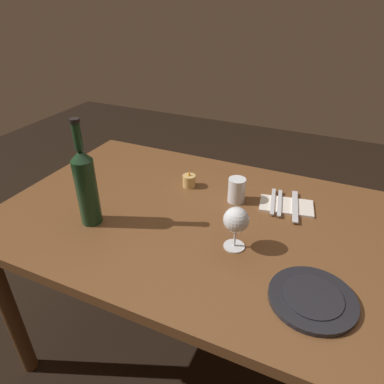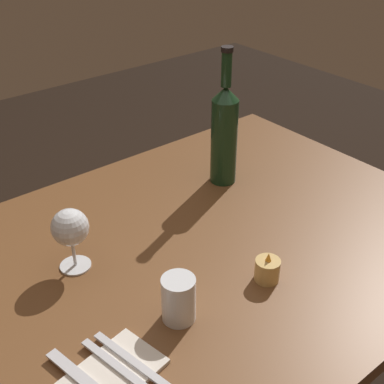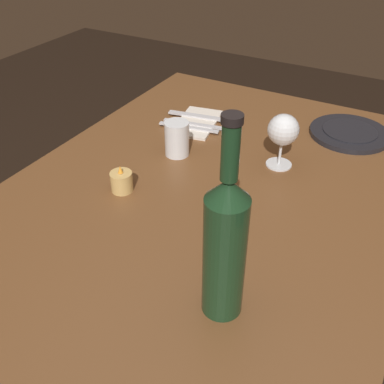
{
  "view_description": "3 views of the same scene",
  "coord_description": "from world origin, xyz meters",
  "px_view_note": "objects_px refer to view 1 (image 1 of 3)",
  "views": [
    {
      "loc": [
        0.44,
        -0.91,
        1.43
      ],
      "look_at": [
        0.02,
        0.01,
        0.82
      ],
      "focal_mm": 32.2,
      "sensor_mm": 36.0,
      "label": 1
    },
    {
      "loc": [
        0.57,
        0.72,
        1.46
      ],
      "look_at": [
        -0.05,
        -0.05,
        0.85
      ],
      "focal_mm": 49.34,
      "sensor_mm": 36.0,
      "label": 2
    },
    {
      "loc": [
        -0.74,
        -0.38,
        1.35
      ],
      "look_at": [
        -0.08,
        -0.02,
        0.8
      ],
      "focal_mm": 41.68,
      "sensor_mm": 36.0,
      "label": 3
    }
  ],
  "objects_px": {
    "dinner_plate": "(312,298)",
    "fork_outer": "(273,201)",
    "wine_glass_left": "(236,221)",
    "wine_bottle": "(86,185)",
    "table_knife": "(295,206)",
    "water_tumbler": "(236,191)",
    "votive_candle": "(189,181)",
    "folded_napkin": "(286,206)",
    "fork_inner": "(280,203)"
  },
  "relations": [
    {
      "from": "dinner_plate",
      "to": "fork_outer",
      "type": "height_order",
      "value": "dinner_plate"
    },
    {
      "from": "wine_glass_left",
      "to": "dinner_plate",
      "type": "xyz_separation_m",
      "value": [
        0.25,
        -0.12,
        -0.09
      ]
    },
    {
      "from": "wine_glass_left",
      "to": "dinner_plate",
      "type": "relative_size",
      "value": 0.63
    },
    {
      "from": "dinner_plate",
      "to": "wine_bottle",
      "type": "bearing_deg",
      "value": 176.16
    },
    {
      "from": "table_knife",
      "to": "fork_outer",
      "type": "bearing_deg",
      "value": -180.0
    },
    {
      "from": "wine_glass_left",
      "to": "water_tumbler",
      "type": "xyz_separation_m",
      "value": [
        -0.08,
        0.26,
        -0.06
      ]
    },
    {
      "from": "votive_candle",
      "to": "table_knife",
      "type": "bearing_deg",
      "value": 1.26
    },
    {
      "from": "wine_glass_left",
      "to": "folded_napkin",
      "type": "bearing_deg",
      "value": 70.86
    },
    {
      "from": "wine_bottle",
      "to": "water_tumbler",
      "type": "xyz_separation_m",
      "value": [
        0.41,
        0.33,
        -0.1
      ]
    },
    {
      "from": "votive_candle",
      "to": "folded_napkin",
      "type": "xyz_separation_m",
      "value": [
        0.39,
        0.01,
        -0.02
      ]
    },
    {
      "from": "folded_napkin",
      "to": "fork_inner",
      "type": "bearing_deg",
      "value": 180.0
    },
    {
      "from": "dinner_plate",
      "to": "table_knife",
      "type": "height_order",
      "value": "dinner_plate"
    },
    {
      "from": "water_tumbler",
      "to": "table_knife",
      "type": "xyz_separation_m",
      "value": [
        0.21,
        0.04,
        -0.03
      ]
    },
    {
      "from": "folded_napkin",
      "to": "fork_outer",
      "type": "height_order",
      "value": "fork_outer"
    },
    {
      "from": "water_tumbler",
      "to": "dinner_plate",
      "type": "bearing_deg",
      "value": -49.05
    },
    {
      "from": "wine_bottle",
      "to": "fork_inner",
      "type": "xyz_separation_m",
      "value": [
        0.56,
        0.37,
        -0.13
      ]
    },
    {
      "from": "water_tumbler",
      "to": "table_knife",
      "type": "height_order",
      "value": "water_tumbler"
    },
    {
      "from": "water_tumbler",
      "to": "fork_outer",
      "type": "xyz_separation_m",
      "value": [
        0.13,
        0.04,
        -0.03
      ]
    },
    {
      "from": "votive_candle",
      "to": "folded_napkin",
      "type": "distance_m",
      "value": 0.39
    },
    {
      "from": "votive_candle",
      "to": "wine_glass_left",
      "type": "bearing_deg",
      "value": -45.01
    },
    {
      "from": "wine_bottle",
      "to": "folded_napkin",
      "type": "height_order",
      "value": "wine_bottle"
    },
    {
      "from": "folded_napkin",
      "to": "water_tumbler",
      "type": "bearing_deg",
      "value": -168.15
    },
    {
      "from": "fork_outer",
      "to": "wine_bottle",
      "type": "bearing_deg",
      "value": -145.72
    },
    {
      "from": "wine_bottle",
      "to": "water_tumbler",
      "type": "relative_size",
      "value": 3.92
    },
    {
      "from": "fork_outer",
      "to": "table_knife",
      "type": "bearing_deg",
      "value": 0.0
    },
    {
      "from": "votive_candle",
      "to": "table_knife",
      "type": "xyz_separation_m",
      "value": [
        0.42,
        0.01,
        -0.01
      ]
    },
    {
      "from": "water_tumbler",
      "to": "votive_candle",
      "type": "xyz_separation_m",
      "value": [
        -0.21,
        0.03,
        -0.02
      ]
    },
    {
      "from": "fork_outer",
      "to": "water_tumbler",
      "type": "bearing_deg",
      "value": -163.8
    },
    {
      "from": "dinner_plate",
      "to": "folded_napkin",
      "type": "height_order",
      "value": "dinner_plate"
    },
    {
      "from": "dinner_plate",
      "to": "fork_outer",
      "type": "xyz_separation_m",
      "value": [
        -0.2,
        0.41,
        0.0
      ]
    },
    {
      "from": "water_tumbler",
      "to": "votive_candle",
      "type": "distance_m",
      "value": 0.21
    },
    {
      "from": "wine_bottle",
      "to": "dinner_plate",
      "type": "distance_m",
      "value": 0.75
    },
    {
      "from": "table_knife",
      "to": "fork_inner",
      "type": "bearing_deg",
      "value": -180.0
    },
    {
      "from": "wine_glass_left",
      "to": "table_knife",
      "type": "bearing_deg",
      "value": 65.8
    },
    {
      "from": "wine_bottle",
      "to": "water_tumbler",
      "type": "height_order",
      "value": "wine_bottle"
    },
    {
      "from": "dinner_plate",
      "to": "folded_napkin",
      "type": "distance_m",
      "value": 0.44
    },
    {
      "from": "water_tumbler",
      "to": "folded_napkin",
      "type": "distance_m",
      "value": 0.19
    },
    {
      "from": "votive_candle",
      "to": "fork_outer",
      "type": "relative_size",
      "value": 0.37
    },
    {
      "from": "folded_napkin",
      "to": "table_knife",
      "type": "height_order",
      "value": "table_knife"
    },
    {
      "from": "folded_napkin",
      "to": "fork_outer",
      "type": "relative_size",
      "value": 1.15
    },
    {
      "from": "votive_candle",
      "to": "dinner_plate",
      "type": "bearing_deg",
      "value": -37.25
    },
    {
      "from": "fork_inner",
      "to": "fork_outer",
      "type": "distance_m",
      "value": 0.02
    },
    {
      "from": "water_tumbler",
      "to": "fork_outer",
      "type": "height_order",
      "value": "water_tumbler"
    },
    {
      "from": "fork_inner",
      "to": "fork_outer",
      "type": "height_order",
      "value": "same"
    },
    {
      "from": "fork_outer",
      "to": "table_knife",
      "type": "relative_size",
      "value": 0.85
    },
    {
      "from": "fork_inner",
      "to": "dinner_plate",
      "type": "bearing_deg",
      "value": -67.5
    },
    {
      "from": "fork_outer",
      "to": "votive_candle",
      "type": "bearing_deg",
      "value": -178.43
    },
    {
      "from": "wine_glass_left",
      "to": "water_tumbler",
      "type": "height_order",
      "value": "wine_glass_left"
    },
    {
      "from": "wine_glass_left",
      "to": "wine_bottle",
      "type": "distance_m",
      "value": 0.49
    },
    {
      "from": "water_tumbler",
      "to": "dinner_plate",
      "type": "height_order",
      "value": "water_tumbler"
    }
  ]
}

